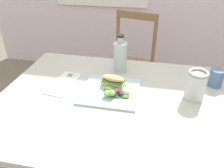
# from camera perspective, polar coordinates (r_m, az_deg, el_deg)

# --- Properties ---
(dining_table) EXTENTS (1.12, 0.83, 0.74)m
(dining_table) POSITION_cam_1_polar(r_m,az_deg,el_deg) (1.10, 1.78, -9.75)
(dining_table) COLOR #BCB7AD
(dining_table) RESTS_ON ground
(chair_wooden_far) EXTENTS (0.48, 0.48, 0.87)m
(chair_wooden_far) POSITION_cam_1_polar(r_m,az_deg,el_deg) (1.97, 4.35, 5.04)
(chair_wooden_far) COLOR #8E6642
(chair_wooden_far) RESTS_ON ground
(plate_lunch) EXTENTS (0.27, 0.27, 0.01)m
(plate_lunch) POSITION_cam_1_polar(r_m,az_deg,el_deg) (1.06, -0.44, -1.81)
(plate_lunch) COLOR silver
(plate_lunch) RESTS_ON dining_table
(sandwich_half_front) EXTENTS (0.12, 0.08, 0.06)m
(sandwich_half_front) POSITION_cam_1_polar(r_m,az_deg,el_deg) (1.07, 0.30, 0.83)
(sandwich_half_front) COLOR #DBB270
(sandwich_half_front) RESTS_ON plate_lunch
(salad_mixed_greens) EXTENTS (0.13, 0.12, 0.03)m
(salad_mixed_greens) POSITION_cam_1_polar(r_m,az_deg,el_deg) (1.02, 0.58, -1.94)
(salad_mixed_greens) COLOR #3D7033
(salad_mixed_greens) RESTS_ON plate_lunch
(napkin_folded) EXTENTS (0.12, 0.24, 0.00)m
(napkin_folded) POSITION_cam_1_polar(r_m,az_deg,el_deg) (1.15, -12.34, 0.22)
(napkin_folded) COLOR silver
(napkin_folded) RESTS_ON dining_table
(fork_on_napkin) EXTENTS (0.04, 0.19, 0.00)m
(fork_on_napkin) POSITION_cam_1_polar(r_m,az_deg,el_deg) (1.16, -11.97, 0.80)
(fork_on_napkin) COLOR silver
(fork_on_napkin) RESTS_ON napkin_folded
(bottle_cold_brew) EXTENTS (0.07, 0.07, 0.21)m
(bottle_cold_brew) POSITION_cam_1_polar(r_m,az_deg,el_deg) (1.21, 2.11, 6.64)
(bottle_cold_brew) COLOR black
(bottle_cold_brew) RESTS_ON dining_table
(mason_jar_iced_tea) EXTENTS (0.09, 0.09, 0.14)m
(mason_jar_iced_tea) POSITION_cam_1_polar(r_m,az_deg,el_deg) (1.05, 20.60, -0.60)
(mason_jar_iced_tea) COLOR #995623
(mason_jar_iced_tea) RESTS_ON dining_table
(cup_extra_side) EXTENTS (0.07, 0.07, 0.09)m
(cup_extra_side) POSITION_cam_1_polar(r_m,az_deg,el_deg) (1.20, 25.01, 1.42)
(cup_extra_side) COLOR #4C6B93
(cup_extra_side) RESTS_ON dining_table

